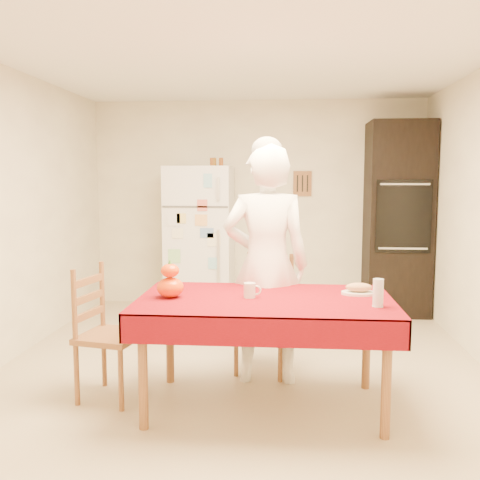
# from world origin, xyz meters

# --- Properties ---
(floor) EXTENTS (4.50, 4.50, 0.00)m
(floor) POSITION_xyz_m (0.00, 0.00, 0.00)
(floor) COLOR tan
(floor) RESTS_ON ground
(room_shell) EXTENTS (4.02, 4.52, 2.51)m
(room_shell) POSITION_xyz_m (0.00, 0.00, 1.62)
(room_shell) COLOR #F3EDCD
(room_shell) RESTS_ON ground
(refrigerator) EXTENTS (0.75, 0.74, 1.70)m
(refrigerator) POSITION_xyz_m (-0.65, 1.88, 0.85)
(refrigerator) COLOR white
(refrigerator) RESTS_ON floor
(oven_cabinet) EXTENTS (0.70, 0.62, 2.20)m
(oven_cabinet) POSITION_xyz_m (1.63, 1.93, 1.10)
(oven_cabinet) COLOR black
(oven_cabinet) RESTS_ON floor
(dining_table) EXTENTS (1.70, 1.00, 0.76)m
(dining_table) POSITION_xyz_m (0.21, -0.79, 0.69)
(dining_table) COLOR brown
(dining_table) RESTS_ON floor
(chair_far) EXTENTS (0.50, 0.49, 0.95)m
(chair_far) POSITION_xyz_m (0.20, -0.05, 0.51)
(chair_far) COLOR brown
(chair_far) RESTS_ON floor
(chair_left) EXTENTS (0.48, 0.49, 0.95)m
(chair_left) POSITION_xyz_m (-0.94, -0.71, 0.51)
(chair_left) COLOR brown
(chair_left) RESTS_ON floor
(seated_woman) EXTENTS (0.68, 0.46, 1.81)m
(seated_woman) POSITION_xyz_m (0.20, -0.29, 0.91)
(seated_woman) COLOR white
(seated_woman) RESTS_ON floor
(coffee_mug) EXTENTS (0.08, 0.08, 0.10)m
(coffee_mug) POSITION_xyz_m (0.11, -0.79, 0.81)
(coffee_mug) COLOR silver
(coffee_mug) RESTS_ON dining_table
(pumpkin_lower) EXTENTS (0.18, 0.18, 0.14)m
(pumpkin_lower) POSITION_xyz_m (-0.42, -0.82, 0.83)
(pumpkin_lower) COLOR #D44405
(pumpkin_lower) RESTS_ON dining_table
(pumpkin_upper) EXTENTS (0.12, 0.12, 0.09)m
(pumpkin_upper) POSITION_xyz_m (-0.42, -0.82, 0.94)
(pumpkin_upper) COLOR #CA5804
(pumpkin_upper) RESTS_ON pumpkin_lower
(wine_glass) EXTENTS (0.07, 0.07, 0.18)m
(wine_glass) POSITION_xyz_m (0.93, -0.98, 0.85)
(wine_glass) COLOR silver
(wine_glass) RESTS_ON dining_table
(bread_plate) EXTENTS (0.24, 0.24, 0.02)m
(bread_plate) POSITION_xyz_m (0.86, -0.62, 0.77)
(bread_plate) COLOR silver
(bread_plate) RESTS_ON dining_table
(bread_loaf) EXTENTS (0.18, 0.10, 0.06)m
(bread_loaf) POSITION_xyz_m (0.86, -0.62, 0.81)
(bread_loaf) COLOR #9D7C4D
(bread_loaf) RESTS_ON bread_plate
(spice_jar_left) EXTENTS (0.05, 0.05, 0.10)m
(spice_jar_left) POSITION_xyz_m (-0.51, 1.93, 1.75)
(spice_jar_left) COLOR brown
(spice_jar_left) RESTS_ON refrigerator
(spice_jar_mid) EXTENTS (0.05, 0.05, 0.10)m
(spice_jar_mid) POSITION_xyz_m (-0.49, 1.93, 1.75)
(spice_jar_mid) COLOR brown
(spice_jar_mid) RESTS_ON refrigerator
(spice_jar_right) EXTENTS (0.05, 0.05, 0.10)m
(spice_jar_right) POSITION_xyz_m (-0.40, 1.93, 1.75)
(spice_jar_right) COLOR brown
(spice_jar_right) RESTS_ON refrigerator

